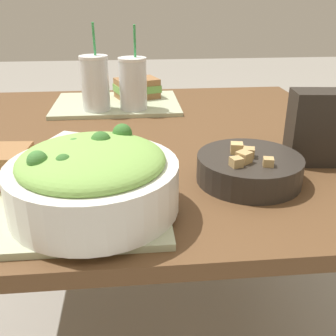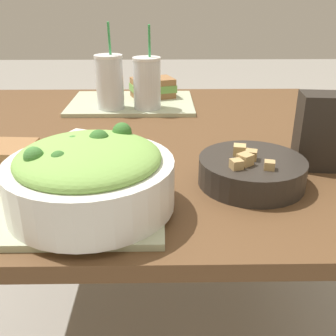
{
  "view_description": "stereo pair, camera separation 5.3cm",
  "coord_description": "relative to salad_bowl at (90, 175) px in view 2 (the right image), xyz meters",
  "views": [
    {
      "loc": [
        -0.01,
        -0.96,
        1.06
      ],
      "look_at": [
        0.05,
        -0.31,
        0.76
      ],
      "focal_mm": 42.0,
      "sensor_mm": 36.0,
      "label": 1
    },
    {
      "loc": [
        0.04,
        -0.97,
        1.06
      ],
      "look_at": [
        0.05,
        -0.31,
        0.76
      ],
      "focal_mm": 42.0,
      "sensor_mm": 36.0,
      "label": 2
    }
  ],
  "objects": [
    {
      "name": "soup_bowl",
      "position": [
        0.29,
        0.1,
        -0.04
      ],
      "size": [
        0.2,
        0.2,
        0.07
      ],
      "color": "#2D2823",
      "rests_on": "dining_table"
    },
    {
      "name": "tray_near",
      "position": [
        -0.08,
        0.03,
        -0.06
      ],
      "size": [
        0.4,
        0.29,
        0.01
      ],
      "color": "#B2BC99",
      "rests_on": "dining_table"
    },
    {
      "name": "drink_cup_dark",
      "position": [
        -0.04,
        0.61,
        0.02
      ],
      "size": [
        0.08,
        0.08,
        0.25
      ],
      "color": "silver",
      "rests_on": "tray_far"
    },
    {
      "name": "dining_table",
      "position": [
        0.07,
        0.38,
        -0.16
      ],
      "size": [
        1.15,
        1.07,
        0.72
      ],
      "color": "brown",
      "rests_on": "ground_plane"
    },
    {
      "name": "drink_cup_red",
      "position": [
        0.08,
        0.61,
        0.02
      ],
      "size": [
        0.08,
        0.08,
        0.25
      ],
      "color": "silver",
      "rests_on": "tray_far"
    },
    {
      "name": "tray_far",
      "position": [
        0.02,
        0.69,
        -0.06
      ],
      "size": [
        0.4,
        0.29,
        0.01
      ],
      "color": "#B2BC99",
      "rests_on": "dining_table"
    },
    {
      "name": "chip_bag",
      "position": [
        0.46,
        0.18,
        0.01
      ],
      "size": [
        0.13,
        0.08,
        0.16
      ],
      "rotation": [
        0.0,
        0.0,
        -0.11
      ],
      "color": "#28231E",
      "rests_on": "dining_table"
    },
    {
      "name": "baguette_far",
      "position": [
        0.08,
        0.8,
        -0.03
      ],
      "size": [
        0.08,
        0.07,
        0.06
      ],
      "rotation": [
        0.0,
        0.0,
        1.69
      ],
      "color": "tan",
      "rests_on": "tray_far"
    },
    {
      "name": "salad_bowl",
      "position": [
        0.0,
        0.0,
        0.0
      ],
      "size": [
        0.28,
        0.28,
        0.12
      ],
      "color": "white",
      "rests_on": "tray_near"
    },
    {
      "name": "napkin_folded",
      "position": [
        -0.07,
        0.36,
        -0.07
      ],
      "size": [
        0.18,
        0.16,
        0.0
      ],
      "color": "silver",
      "rests_on": "dining_table"
    },
    {
      "name": "baguette_near",
      "position": [
        -0.06,
        0.14,
        -0.03
      ],
      "size": [
        0.11,
        0.08,
        0.06
      ],
      "rotation": [
        0.0,
        0.0,
        1.39
      ],
      "color": "tan",
      "rests_on": "tray_near"
    },
    {
      "name": "sandwich_far",
      "position": [
        0.09,
        0.75,
        -0.02
      ],
      "size": [
        0.16,
        0.14,
        0.06
      ],
      "rotation": [
        0.0,
        0.0,
        0.33
      ],
      "color": "olive",
      "rests_on": "tray_far"
    }
  ]
}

